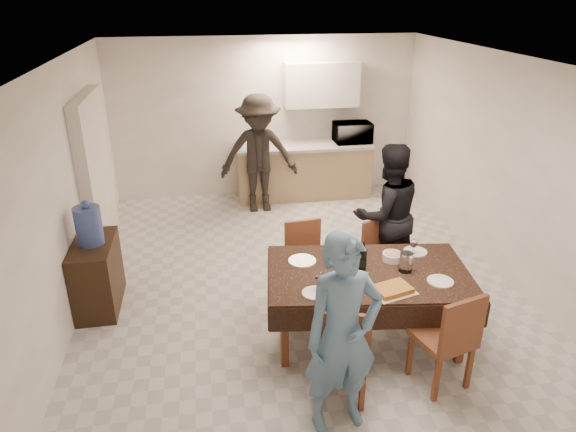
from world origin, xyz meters
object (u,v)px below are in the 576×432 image
object	(u,v)px
wine_bottle	(363,256)
water_pitcher	(406,262)
microwave	(353,132)
water_jug	(89,226)
dining_table	(368,274)
console	(97,275)
person_far	(387,215)
savoury_tart	(392,289)
person_near	(343,336)
person_kitchen	(259,154)

from	to	relation	value
wine_bottle	water_pitcher	size ratio (longest dim) A/B	1.53
microwave	water_jug	bearing A→B (deg)	37.79
dining_table	water_pitcher	world-z (taller)	water_pitcher
console	person_far	distance (m)	3.33
savoury_tart	microwave	bearing A→B (deg)	78.73
person_near	console	bearing A→B (deg)	127.80
console	water_pitcher	size ratio (longest dim) A/B	4.34
water_jug	person_far	xyz separation A→B (m)	(3.30, 0.02, -0.13)
wine_bottle	microwave	distance (m)	3.98
person_near	savoury_tart	bearing A→B (deg)	37.05
dining_table	person_far	world-z (taller)	person_far
water_jug	water_pitcher	world-z (taller)	water_jug
water_pitcher	microwave	distance (m)	4.00
savoury_tart	water_pitcher	bearing A→B (deg)	52.85
water_jug	savoury_tart	bearing A→B (deg)	-26.30
water_jug	water_pitcher	bearing A→B (deg)	-19.18
dining_table	microwave	world-z (taller)	microwave
dining_table	wine_bottle	size ratio (longest dim) A/B	6.99
person_far	person_kitchen	xyz separation A→B (m)	(-1.22, 2.40, 0.06)
microwave	person_near	distance (m)	5.17
console	savoury_tart	bearing A→B (deg)	-26.30
dining_table	water_jug	xyz separation A→B (m)	(-2.75, 1.03, 0.26)
wine_bottle	savoury_tart	bearing A→B (deg)	-70.77
person_kitchen	dining_table	bearing A→B (deg)	-79.03
water_pitcher	savoury_tart	bearing A→B (deg)	-127.15
savoury_tart	person_kitchen	bearing A→B (deg)	101.35
dining_table	person_far	bearing A→B (deg)	70.12
person_near	person_kitchen	distance (m)	4.50
wine_bottle	person_far	xyz separation A→B (m)	(0.60, 1.00, -0.05)
water_jug	wine_bottle	distance (m)	2.87
console	person_far	xyz separation A→B (m)	(3.30, 0.02, 0.47)
dining_table	person_far	size ratio (longest dim) A/B	1.21
dining_table	person_near	bearing A→B (deg)	-109.88
savoury_tart	person_kitchen	xyz separation A→B (m)	(-0.77, 3.83, 0.14)
console	person_near	distance (m)	3.06
dining_table	wine_bottle	distance (m)	0.20
console	water_jug	size ratio (longest dim) A/B	2.03
dining_table	console	distance (m)	2.95
dining_table	water_pitcher	bearing A→B (deg)	-0.36
person_far	water_pitcher	bearing A→B (deg)	71.14
water_pitcher	person_far	bearing A→B (deg)	79.70
savoury_tart	person_near	distance (m)	0.94
water_pitcher	person_near	world-z (taller)	person_near
water_jug	person_far	bearing A→B (deg)	0.39
person_far	water_jug	bearing A→B (deg)	-8.16
dining_table	microwave	bearing A→B (deg)	84.04
microwave	person_kitchen	size ratio (longest dim) A/B	0.33
person_far	console	bearing A→B (deg)	-8.16
savoury_tart	person_far	bearing A→B (deg)	72.53
microwave	dining_table	bearing A→B (deg)	76.27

